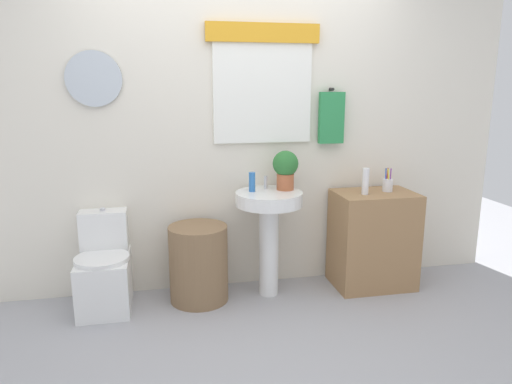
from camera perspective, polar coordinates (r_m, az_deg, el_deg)
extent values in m
plane|color=#A3A3A8|center=(3.01, 1.65, -19.19)|extent=(8.00, 8.00, 0.00)
cube|color=silver|center=(3.69, -2.33, 8.24)|extent=(4.40, 0.10, 2.60)
cube|color=white|center=(3.65, 0.82, 11.93)|extent=(0.76, 0.03, 0.75)
cube|color=gold|center=(3.66, 0.89, 18.78)|extent=(0.86, 0.04, 0.14)
cylinder|color=silver|center=(3.59, -19.09, 12.86)|extent=(0.39, 0.03, 0.39)
cylinder|color=black|center=(3.79, 9.15, 12.21)|extent=(0.02, 0.06, 0.02)
cube|color=#2D894C|center=(3.78, 9.14, 8.88)|extent=(0.20, 0.05, 0.40)
cube|color=white|center=(3.64, -17.86, -10.46)|extent=(0.36, 0.50, 0.39)
cylinder|color=white|center=(3.51, -18.20, -7.70)|extent=(0.38, 0.38, 0.03)
cube|color=white|center=(3.68, -17.96, -4.46)|extent=(0.34, 0.18, 0.31)
cylinder|color=silver|center=(3.64, -18.14, -2.01)|extent=(0.04, 0.04, 0.02)
cylinder|color=#846647|center=(3.58, -6.97, -8.60)|extent=(0.44, 0.44, 0.58)
cylinder|color=white|center=(3.64, 1.56, -7.06)|extent=(0.15, 0.15, 0.71)
cylinder|color=white|center=(3.52, 1.60, -0.81)|extent=(0.50, 0.50, 0.10)
cylinder|color=silver|center=(3.61, 1.17, 1.17)|extent=(0.03, 0.03, 0.10)
cube|color=#9E754C|center=(3.90, 14.00, -5.60)|extent=(0.62, 0.44, 0.77)
cylinder|color=#2D6BB7|center=(3.52, -0.48, 1.23)|extent=(0.05, 0.05, 0.15)
cylinder|color=#AD5B38|center=(3.59, 3.57, 1.26)|extent=(0.13, 0.13, 0.12)
sphere|color=#2D7033|center=(3.56, 3.60, 3.47)|extent=(0.20, 0.20, 0.20)
cylinder|color=white|center=(3.70, 13.14, 1.28)|extent=(0.05, 0.05, 0.21)
cylinder|color=silver|center=(3.86, 15.69, 0.80)|extent=(0.08, 0.08, 0.10)
cylinder|color=purple|center=(3.85, 15.98, 1.45)|extent=(0.01, 0.02, 0.18)
cylinder|color=red|center=(3.86, 15.58, 1.51)|extent=(0.02, 0.01, 0.18)
cylinder|color=blue|center=(3.85, 15.46, 1.46)|extent=(0.02, 0.03, 0.18)
cylinder|color=yellow|center=(3.83, 15.77, 1.40)|extent=(0.03, 0.01, 0.18)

